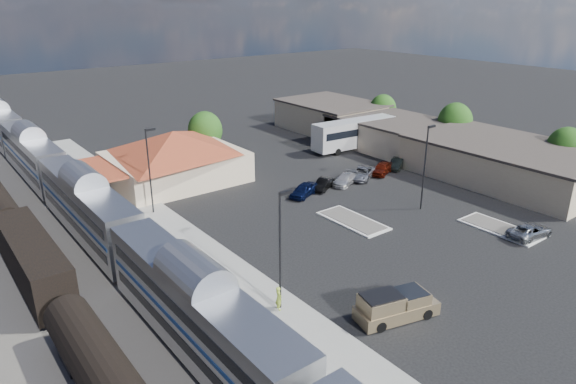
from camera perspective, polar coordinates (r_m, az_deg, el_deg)
ground at (r=47.92m, az=5.45°, el=-5.24°), size 280.00×280.00×0.00m
railbed at (r=45.30m, az=-22.30°, el=-8.36°), size 16.00×100.00×0.12m
platform at (r=46.21m, az=-10.85°, el=-6.45°), size 5.50×92.00×0.18m
passenger_train at (r=50.10m, az=-21.39°, el=-1.87°), size 3.00×104.00×5.55m
freight_cars at (r=44.25m, az=-26.45°, el=-7.02°), size 2.80×46.00×4.00m
station_depot at (r=63.27m, az=-12.53°, el=3.90°), size 18.35×12.24×6.20m
buildings_east at (r=75.83m, az=13.86°, el=5.88°), size 14.40×51.40×4.80m
traffic_island_south at (r=51.71m, az=7.22°, el=-3.17°), size 3.30×7.50×0.21m
traffic_island_north at (r=53.69m, az=22.51°, el=-3.75°), size 3.30×7.50×0.21m
lamp_plat_s at (r=35.12m, az=-0.78°, el=-5.57°), size 1.08×0.25×9.00m
lamp_plat_n at (r=53.20m, az=-15.12°, el=2.98°), size 1.08×0.25×9.00m
lamp_lot at (r=54.46m, az=15.06°, el=3.39°), size 1.08×0.25×9.00m
tree_east_a at (r=71.33m, az=28.51°, el=4.38°), size 4.56×4.56×6.42m
tree_east_b at (r=78.78m, az=18.06°, el=7.47°), size 4.94×4.94×6.96m
tree_east_c at (r=87.35m, az=10.49°, el=9.05°), size 4.41×4.41×6.21m
tree_depot at (r=71.47m, az=-9.19°, el=6.79°), size 4.71×4.71×6.63m
pickup_truck at (r=37.13m, az=12.00°, el=-12.25°), size 6.22×3.53×2.03m
suv at (r=52.82m, az=25.30°, el=-3.91°), size 5.02×2.71×1.34m
coach_bus at (r=76.23m, az=7.38°, el=6.57°), size 13.73×3.98×4.35m
person_a at (r=36.96m, az=-1.05°, el=-11.70°), size 0.54×0.72×1.81m
person_b at (r=42.56m, az=-9.58°, el=-7.43°), size 0.86×0.97×1.69m
parked_car_a at (r=57.64m, az=1.75°, el=0.22°), size 4.62×3.23×1.46m
parked_car_b at (r=59.83m, az=3.95°, el=0.88°), size 4.11×2.99×1.29m
parked_car_c at (r=61.68m, az=6.37°, el=1.41°), size 4.79×3.41×1.29m
parked_car_d at (r=64.01m, az=8.27°, el=2.09°), size 5.51×4.38×1.39m
parked_car_e at (r=66.04m, az=10.41°, el=2.59°), size 4.71×3.33×1.49m
parked_car_f at (r=68.56m, az=12.04°, el=3.10°), size 4.37×3.24×1.38m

